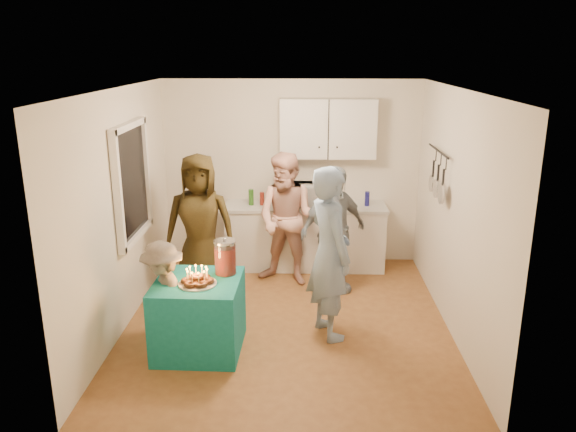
{
  "coord_description": "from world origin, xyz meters",
  "views": [
    {
      "loc": [
        0.18,
        -5.8,
        2.99
      ],
      "look_at": [
        0.0,
        0.35,
        1.15
      ],
      "focal_mm": 35.0,
      "sensor_mm": 36.0,
      "label": 1
    }
  ],
  "objects_px": {
    "woman_back_left": "(200,225)",
    "punch_jar": "(225,258)",
    "counter": "(305,238)",
    "woman_back_right": "(333,231)",
    "party_table": "(199,315)",
    "man_birthday": "(329,253)",
    "child_near_left": "(164,298)",
    "microwave": "(300,194)",
    "woman_back_center": "(288,220)"
  },
  "relations": [
    {
      "from": "man_birthday",
      "to": "woman_back_center",
      "type": "xyz_separation_m",
      "value": [
        -0.48,
        1.39,
        -0.06
      ]
    },
    {
      "from": "counter",
      "to": "woman_back_center",
      "type": "xyz_separation_m",
      "value": [
        -0.22,
        -0.58,
        0.44
      ]
    },
    {
      "from": "woman_back_left",
      "to": "child_near_left",
      "type": "xyz_separation_m",
      "value": [
        -0.12,
        -1.44,
        -0.31
      ]
    },
    {
      "from": "microwave",
      "to": "party_table",
      "type": "xyz_separation_m",
      "value": [
        -1.0,
        -2.34,
        -0.68
      ]
    },
    {
      "from": "woman_back_left",
      "to": "man_birthday",
      "type": "bearing_deg",
      "value": -34.76
    },
    {
      "from": "woman_back_left",
      "to": "woman_back_right",
      "type": "distance_m",
      "value": 1.65
    },
    {
      "from": "party_table",
      "to": "punch_jar",
      "type": "distance_m",
      "value": 0.64
    },
    {
      "from": "woman_back_right",
      "to": "man_birthday",
      "type": "bearing_deg",
      "value": -128.74
    },
    {
      "from": "microwave",
      "to": "woman_back_left",
      "type": "distance_m",
      "value": 1.55
    },
    {
      "from": "party_table",
      "to": "woman_back_center",
      "type": "xyz_separation_m",
      "value": [
        0.86,
        1.77,
        0.49
      ]
    },
    {
      "from": "party_table",
      "to": "man_birthday",
      "type": "xyz_separation_m",
      "value": [
        1.33,
        0.37,
        0.55
      ]
    },
    {
      "from": "woman_back_left",
      "to": "child_near_left",
      "type": "bearing_deg",
      "value": -95.86
    },
    {
      "from": "woman_back_right",
      "to": "party_table",
      "type": "bearing_deg",
      "value": -167.63
    },
    {
      "from": "punch_jar",
      "to": "woman_back_center",
      "type": "relative_size",
      "value": 0.2
    },
    {
      "from": "counter",
      "to": "party_table",
      "type": "height_order",
      "value": "counter"
    },
    {
      "from": "woman_back_left",
      "to": "party_table",
      "type": "bearing_deg",
      "value": -82.29
    },
    {
      "from": "counter",
      "to": "microwave",
      "type": "xyz_separation_m",
      "value": [
        -0.08,
        0.0,
        0.63
      ]
    },
    {
      "from": "woman_back_right",
      "to": "woman_back_left",
      "type": "bearing_deg",
      "value": 149.21
    },
    {
      "from": "counter",
      "to": "child_near_left",
      "type": "relative_size",
      "value": 1.87
    },
    {
      "from": "counter",
      "to": "woman_back_left",
      "type": "distance_m",
      "value": 1.67
    },
    {
      "from": "party_table",
      "to": "woman_back_left",
      "type": "height_order",
      "value": "woman_back_left"
    },
    {
      "from": "child_near_left",
      "to": "woman_back_right",
      "type": "bearing_deg",
      "value": 98.73
    },
    {
      "from": "microwave",
      "to": "punch_jar",
      "type": "height_order",
      "value": "microwave"
    },
    {
      "from": "punch_jar",
      "to": "woman_back_right",
      "type": "xyz_separation_m",
      "value": [
        1.17,
        1.28,
        -0.11
      ]
    },
    {
      "from": "counter",
      "to": "man_birthday",
      "type": "relative_size",
      "value": 1.18
    },
    {
      "from": "microwave",
      "to": "woman_back_center",
      "type": "xyz_separation_m",
      "value": [
        -0.14,
        -0.58,
        -0.19
      ]
    },
    {
      "from": "woman_back_right",
      "to": "punch_jar",
      "type": "bearing_deg",
      "value": -166.19
    },
    {
      "from": "microwave",
      "to": "punch_jar",
      "type": "bearing_deg",
      "value": -107.0
    },
    {
      "from": "counter",
      "to": "woman_back_center",
      "type": "relative_size",
      "value": 1.26
    },
    {
      "from": "child_near_left",
      "to": "woman_back_left",
      "type": "bearing_deg",
      "value": 143.22
    },
    {
      "from": "party_table",
      "to": "child_near_left",
      "type": "xyz_separation_m",
      "value": [
        -0.34,
        -0.04,
        0.21
      ]
    },
    {
      "from": "counter",
      "to": "woman_back_right",
      "type": "relative_size",
      "value": 1.35
    },
    {
      "from": "counter",
      "to": "microwave",
      "type": "bearing_deg",
      "value": 180.0
    },
    {
      "from": "punch_jar",
      "to": "man_birthday",
      "type": "distance_m",
      "value": 1.09
    },
    {
      "from": "counter",
      "to": "woman_back_right",
      "type": "distance_m",
      "value": 1.0
    },
    {
      "from": "counter",
      "to": "woman_back_center",
      "type": "distance_m",
      "value": 0.76
    },
    {
      "from": "microwave",
      "to": "woman_back_right",
      "type": "xyz_separation_m",
      "value": [
        0.43,
        -0.85,
        -0.24
      ]
    },
    {
      "from": "woman_back_left",
      "to": "punch_jar",
      "type": "bearing_deg",
      "value": -69.38
    },
    {
      "from": "man_birthday",
      "to": "woman_back_left",
      "type": "bearing_deg",
      "value": 32.68
    },
    {
      "from": "counter",
      "to": "party_table",
      "type": "xyz_separation_m",
      "value": [
        -1.08,
        -2.34,
        -0.05
      ]
    },
    {
      "from": "punch_jar",
      "to": "woman_back_left",
      "type": "relative_size",
      "value": 0.19
    },
    {
      "from": "man_birthday",
      "to": "woman_back_center",
      "type": "bearing_deg",
      "value": -4.79
    },
    {
      "from": "party_table",
      "to": "woman_back_right",
      "type": "bearing_deg",
      "value": 46.2
    },
    {
      "from": "counter",
      "to": "man_birthday",
      "type": "bearing_deg",
      "value": -82.67
    },
    {
      "from": "man_birthday",
      "to": "counter",
      "type": "bearing_deg",
      "value": -16.41
    },
    {
      "from": "punch_jar",
      "to": "woman_back_left",
      "type": "xyz_separation_m",
      "value": [
        -0.48,
        1.2,
        -0.03
      ]
    },
    {
      "from": "woman_back_center",
      "to": "child_near_left",
      "type": "distance_m",
      "value": 2.18
    },
    {
      "from": "woman_back_center",
      "to": "woman_back_right",
      "type": "height_order",
      "value": "woman_back_center"
    },
    {
      "from": "woman_back_center",
      "to": "child_near_left",
      "type": "xyz_separation_m",
      "value": [
        -1.19,
        -1.8,
        -0.28
      ]
    },
    {
      "from": "party_table",
      "to": "woman_back_right",
      "type": "height_order",
      "value": "woman_back_right"
    }
  ]
}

